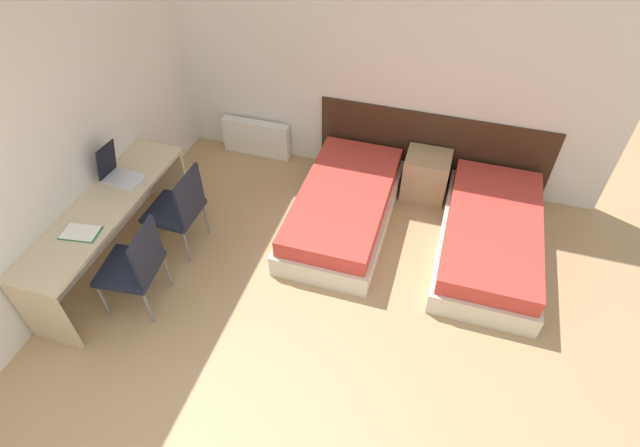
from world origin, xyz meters
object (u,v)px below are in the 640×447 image
bed_near_window (343,207)px  laptop (118,172)px  nightstand (426,175)px  chair_near_laptop (179,207)px  bed_near_door (490,237)px  chair_near_notebook (135,264)px

bed_near_window → laptop: bearing=-158.3°
nightstand → chair_near_laptop: size_ratio=0.56×
bed_near_door → laptop: (-3.51, -0.80, 0.60)m
bed_near_door → chair_near_laptop: chair_near_laptop is taller
bed_near_window → chair_near_laptop: (-1.43, -0.79, 0.30)m
chair_near_notebook → laptop: size_ratio=2.42×
bed_near_window → nightstand: nightstand is taller
bed_near_window → chair_near_notebook: size_ratio=2.04×
nightstand → chair_near_laptop: chair_near_laptop is taller
bed_near_door → chair_near_notebook: (-2.93, -1.56, 0.30)m
chair_near_notebook → laptop: 0.99m
bed_near_door → nightstand: (-0.75, 0.73, 0.05)m
chair_near_notebook → laptop: bearing=120.4°
chair_near_laptop → chair_near_notebook: 0.76m
bed_near_door → chair_near_laptop: 3.05m
nightstand → chair_near_laptop: (-2.18, -1.52, 0.25)m
bed_near_window → bed_near_door: bearing=0.0°
bed_near_window → nightstand: 1.05m
chair_near_laptop → bed_near_door: bearing=15.7°
nightstand → chair_near_notebook: chair_near_notebook is taller
bed_near_window → laptop: (-2.01, -0.80, 0.60)m
nightstand → chair_near_laptop: 2.67m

